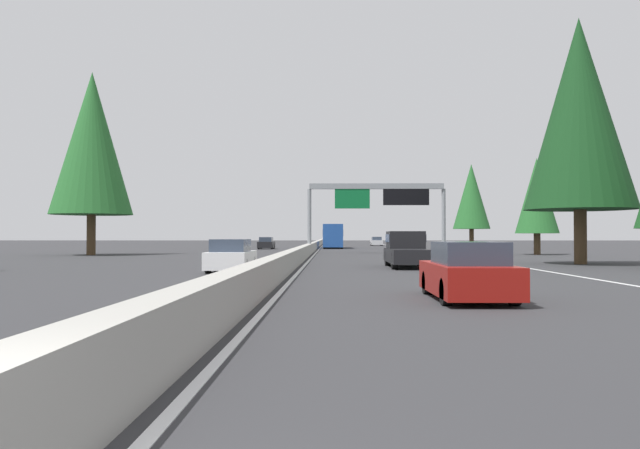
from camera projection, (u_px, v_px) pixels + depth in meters
ground_plane at (314, 252)px, 62.55m from camera, size 320.00×320.00×0.00m
median_barrier at (316, 245)px, 82.56m from camera, size 180.00×0.56×0.90m
shoulder_stripe_right at (415, 250)px, 72.34m from camera, size 160.00×0.16×0.01m
shoulder_stripe_median at (319, 250)px, 72.55m from camera, size 160.00×0.16×0.01m
sign_gantry_overhead at (378, 198)px, 57.00m from camera, size 0.50×12.68×6.43m
sedan_far_right at (467, 273)px, 15.77m from camera, size 4.40×1.80×1.47m
pickup_mid_center at (407, 249)px, 32.19m from camera, size 5.60×2.00×1.86m
bus_near_center at (333, 235)px, 82.17m from camera, size 11.50×2.55×3.10m
sedan_distant_a at (376, 242)px, 102.89m from camera, size 4.40×1.80×1.47m
oncoming_near at (266, 243)px, 76.64m from camera, size 4.40×1.80×1.47m
oncoming_far at (231, 256)px, 28.21m from camera, size 4.40×1.80×1.47m
conifer_right_near at (579, 114)px, 35.66m from camera, size 6.25×6.25×14.21m
conifer_right_mid at (537, 196)px, 53.54m from camera, size 3.68×3.68×8.36m
conifer_right_far at (471, 197)px, 89.04m from camera, size 5.26×5.26×11.95m
conifer_left_near at (92, 143)px, 52.60m from camera, size 6.84×6.84×15.55m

